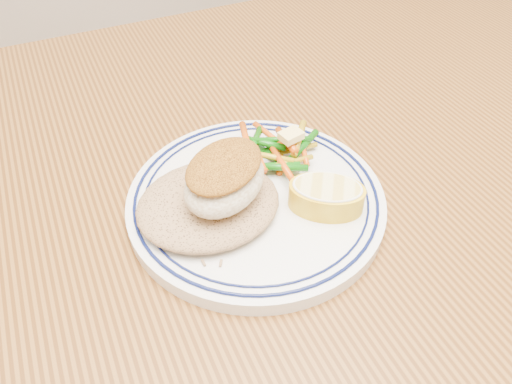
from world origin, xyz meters
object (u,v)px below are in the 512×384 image
object	(u,v)px
vegetable_pile	(278,150)
fish_fillet	(225,178)
plate	(256,200)
lemon_wedge	(326,196)
dining_table	(275,257)
rice_pilaf	(208,201)

from	to	relation	value
vegetable_pile	fish_fillet	bearing A→B (deg)	-149.41
vegetable_pile	plate	bearing A→B (deg)	-138.12
vegetable_pile	lemon_wedge	size ratio (longest dim) A/B	1.10
vegetable_pile	lemon_wedge	xyz separation A→B (m)	(0.01, -0.08, 0.00)
dining_table	fish_fillet	size ratio (longest dim) A/B	13.63
plate	fish_fillet	xyz separation A→B (m)	(-0.03, -0.01, 0.05)
dining_table	plate	xyz separation A→B (m)	(-0.03, -0.00, 0.11)
dining_table	vegetable_pile	bearing A→B (deg)	64.17
rice_pilaf	fish_fillet	size ratio (longest dim) A/B	1.22
dining_table	rice_pilaf	xyz separation A→B (m)	(-0.07, -0.00, 0.12)
dining_table	lemon_wedge	size ratio (longest dim) A/B	16.76
plate	lemon_wedge	distance (m)	0.07
lemon_wedge	rice_pilaf	bearing A→B (deg)	158.06
plate	lemon_wedge	xyz separation A→B (m)	(0.05, -0.04, 0.02)
rice_pilaf	vegetable_pile	size ratio (longest dim) A/B	1.37
plate	fish_fillet	bearing A→B (deg)	-168.59
dining_table	vegetable_pile	distance (m)	0.13
dining_table	lemon_wedge	bearing A→B (deg)	-58.83
dining_table	fish_fillet	bearing A→B (deg)	-170.20
vegetable_pile	rice_pilaf	bearing A→B (deg)	-157.16
rice_pilaf	vegetable_pile	xyz separation A→B (m)	(0.09, 0.04, 0.00)
fish_fillet	vegetable_pile	bearing A→B (deg)	30.59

